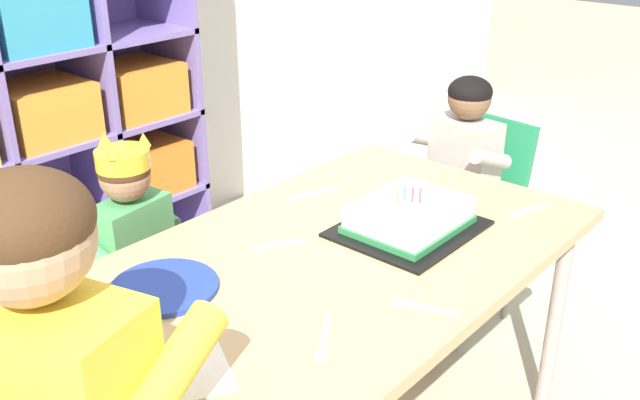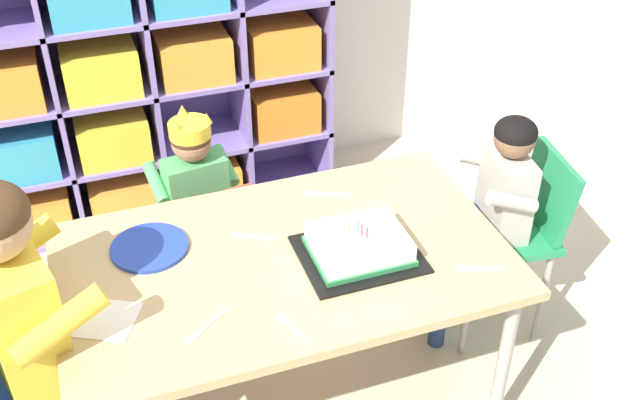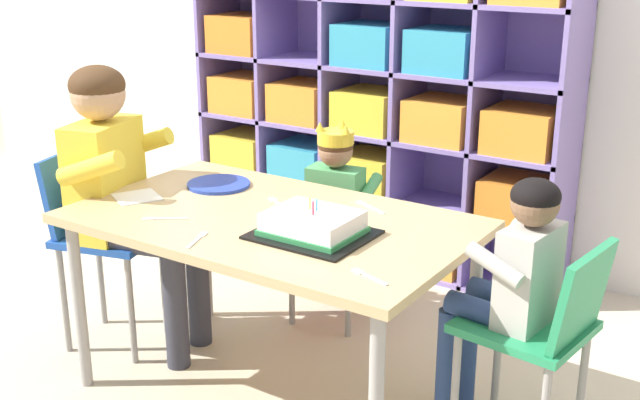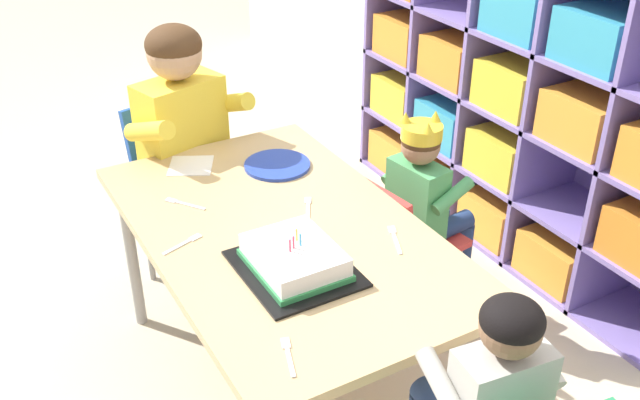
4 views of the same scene
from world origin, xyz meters
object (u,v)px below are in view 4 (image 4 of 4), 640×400
(guest_at_table_side, at_px, (484,394))
(fork_by_napkin, at_px, (183,203))
(classroom_chair_adult_side, at_px, (179,179))
(fork_scattered_mid_table, at_px, (308,207))
(paper_plate_stack, at_px, (277,165))
(child_with_crown, at_px, (426,193))
(fork_near_cake_tray, at_px, (395,238))
(fork_beside_plate_stack, at_px, (185,243))
(fork_at_table_front_edge, at_px, (288,354))
(birthday_cake_on_tray, at_px, (295,260))
(activity_table, at_px, (282,243))
(adult_helper_seated, at_px, (193,139))
(classroom_chair_blue, at_px, (401,238))

(guest_at_table_side, relative_size, fork_by_napkin, 6.85)
(classroom_chair_adult_side, relative_size, fork_scattered_mid_table, 5.99)
(paper_plate_stack, distance_m, fork_scattered_mid_table, 0.29)
(classroom_chair_adult_side, bearing_deg, paper_plate_stack, -77.60)
(fork_by_napkin, bearing_deg, child_with_crown, 46.00)
(fork_near_cake_tray, bearing_deg, child_with_crown, 156.25)
(paper_plate_stack, bearing_deg, fork_near_cake_tray, 9.53)
(fork_beside_plate_stack, bearing_deg, fork_near_cake_tray, 134.24)
(child_with_crown, relative_size, fork_at_table_front_edge, 6.30)
(child_with_crown, xyz_separation_m, fork_by_napkin, (-0.13, -0.84, 0.13))
(birthday_cake_on_tray, bearing_deg, activity_table, 162.46)
(classroom_chair_adult_side, bearing_deg, fork_near_cake_tray, -87.73)
(activity_table, height_order, birthday_cake_on_tray, birthday_cake_on_tray)
(adult_helper_seated, height_order, birthday_cake_on_tray, adult_helper_seated)
(paper_plate_stack, relative_size, fork_near_cake_tray, 1.62)
(activity_table, distance_m, fork_by_napkin, 0.34)
(classroom_chair_blue, distance_m, birthday_cake_on_tray, 0.75)
(guest_at_table_side, xyz_separation_m, fork_beside_plate_stack, (-0.81, -0.41, 0.08))
(fork_beside_plate_stack, bearing_deg, fork_by_napkin, -127.67)
(classroom_chair_adult_side, relative_size, adult_helper_seated, 0.69)
(classroom_chair_blue, relative_size, classroom_chair_adult_side, 0.81)
(paper_plate_stack, height_order, fork_at_table_front_edge, paper_plate_stack)
(child_with_crown, height_order, adult_helper_seated, adult_helper_seated)
(classroom_chair_adult_side, distance_m, fork_scattered_mid_table, 0.74)
(activity_table, bearing_deg, birthday_cake_on_tray, -17.54)
(activity_table, height_order, fork_by_napkin, fork_by_napkin)
(activity_table, xyz_separation_m, child_with_crown, (-0.14, 0.63, -0.08))
(classroom_chair_adult_side, relative_size, paper_plate_stack, 3.28)
(activity_table, xyz_separation_m, paper_plate_stack, (-0.35, 0.16, 0.06))
(classroom_chair_blue, height_order, fork_scattered_mid_table, fork_scattered_mid_table)
(guest_at_table_side, bearing_deg, fork_at_table_front_edge, -28.43)
(activity_table, distance_m, birthday_cake_on_tray, 0.23)
(fork_beside_plate_stack, xyz_separation_m, fork_at_table_front_edge, (0.55, 0.04, 0.00))
(paper_plate_stack, distance_m, fork_at_table_front_edge, 0.92)
(fork_beside_plate_stack, relative_size, fork_by_napkin, 1.03)
(classroom_chair_adult_side, distance_m, fork_at_table_front_edge, 1.27)
(adult_helper_seated, relative_size, birthday_cake_on_tray, 3.17)
(adult_helper_seated, bearing_deg, fork_at_table_front_edge, -115.84)
(activity_table, bearing_deg, classroom_chair_adult_side, -175.78)
(classroom_chair_adult_side, relative_size, fork_at_table_front_edge, 5.68)
(classroom_chair_blue, height_order, guest_at_table_side, guest_at_table_side)
(paper_plate_stack, xyz_separation_m, fork_by_napkin, (0.08, -0.36, -0.00))
(activity_table, height_order, child_with_crown, child_with_crown)
(classroom_chair_adult_side, xyz_separation_m, birthday_cake_on_tray, (0.96, -0.01, 0.22))
(classroom_chair_adult_side, xyz_separation_m, adult_helper_seated, (0.11, 0.03, 0.21))
(child_with_crown, distance_m, fork_at_table_front_edge, 1.08)
(classroom_chair_blue, relative_size, birthday_cake_on_tray, 1.77)
(child_with_crown, bearing_deg, paper_plate_stack, 58.38)
(paper_plate_stack, bearing_deg, activity_table, -24.67)
(fork_scattered_mid_table, height_order, fork_at_table_front_edge, same)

